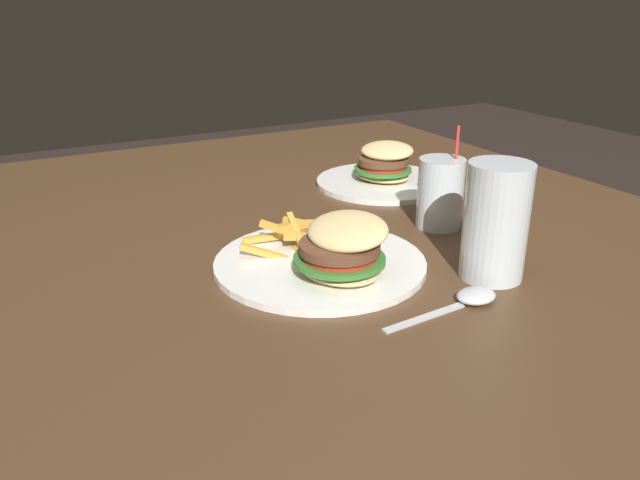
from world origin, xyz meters
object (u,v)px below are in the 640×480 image
at_px(spoon, 470,298).
at_px(meal_plate_far, 383,173).
at_px(meal_plate_near, 329,255).
at_px(beer_glass, 495,226).
at_px(juice_glass, 440,195).

xyz_separation_m(spoon, meal_plate_far, (-0.47, 0.19, 0.02)).
distance_m(meal_plate_near, beer_glass, 0.23).
xyz_separation_m(juice_glass, spoon, (0.23, -0.14, -0.05)).
height_order(beer_glass, juice_glass, juice_glass).
distance_m(meal_plate_near, meal_plate_far, 0.43).
relative_size(spoon, meal_plate_far, 0.65).
height_order(beer_glass, meal_plate_far, beer_glass).
bearing_deg(meal_plate_far, spoon, -21.73).
xyz_separation_m(juice_glass, meal_plate_far, (-0.24, 0.05, -0.03)).
relative_size(meal_plate_near, juice_glass, 1.80).
bearing_deg(meal_plate_near, beer_glass, 58.06).
distance_m(juice_glass, spoon, 0.28).
distance_m(meal_plate_near, spoon, 0.20).
relative_size(beer_glass, juice_glass, 0.95).
bearing_deg(juice_glass, meal_plate_near, -74.29).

